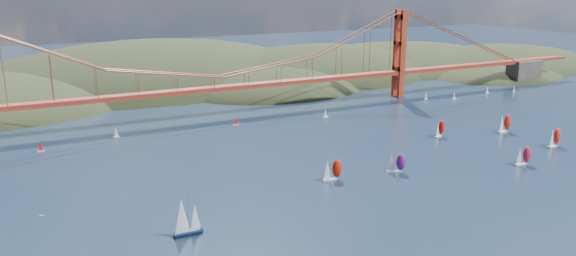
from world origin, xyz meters
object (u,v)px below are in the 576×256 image
(racer_3, at_px, (439,128))
(racer_rwb, at_px, (396,163))
(racer_0, at_px, (332,170))
(racer_4, at_px, (505,123))
(racer_2, at_px, (554,137))
(sloop_navy, at_px, (186,218))
(racer_1, at_px, (523,155))

(racer_3, height_order, racer_rwb, racer_3)
(racer_0, relative_size, racer_4, 0.89)
(racer_0, height_order, racer_2, racer_2)
(sloop_navy, bearing_deg, racer_2, 4.20)
(racer_2, relative_size, racer_rwb, 1.12)
(racer_4, bearing_deg, sloop_navy, -175.89)
(racer_2, bearing_deg, racer_1, -172.37)
(racer_0, height_order, racer_3, racer_0)
(racer_3, bearing_deg, racer_1, -113.82)
(racer_0, bearing_deg, racer_3, 24.45)
(racer_1, relative_size, racer_4, 0.86)
(racer_2, bearing_deg, racer_0, 164.17)
(racer_2, height_order, racer_3, racer_2)
(sloop_navy, relative_size, racer_rwb, 1.52)
(racer_4, bearing_deg, racer_1, -138.46)
(sloop_navy, bearing_deg, racer_1, 0.46)
(sloop_navy, xyz_separation_m, racer_2, (174.54, 13.18, -1.20))
(racer_3, bearing_deg, racer_4, -39.23)
(sloop_navy, relative_size, racer_1, 1.49)
(racer_0, xyz_separation_m, racer_4, (111.11, 20.17, 0.51))
(sloop_navy, distance_m, racer_2, 175.04)
(sloop_navy, distance_m, racer_0, 66.08)
(racer_0, bearing_deg, racer_2, 0.29)
(racer_1, bearing_deg, racer_3, 95.84)
(racer_4, bearing_deg, racer_2, -97.59)
(sloop_navy, xyz_separation_m, racer_rwb, (89.57, 17.46, -1.70))
(racer_3, xyz_separation_m, racer_4, (34.08, -8.15, 0.61))
(racer_0, bearing_deg, sloop_navy, -157.24)
(racer_1, bearing_deg, racer_rwb, 166.67)
(racer_0, relative_size, racer_3, 1.02)
(sloop_navy, distance_m, racer_1, 141.32)
(racer_0, height_order, racer_rwb, racer_0)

